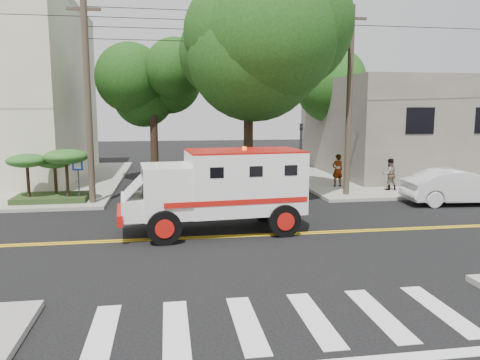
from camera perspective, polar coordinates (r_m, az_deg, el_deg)
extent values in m
plane|color=black|center=(15.90, -0.30, -6.84)|extent=(100.00, 100.00, 0.00)
cube|color=gray|center=(32.98, 19.78, 0.83)|extent=(17.00, 17.00, 0.15)
cube|color=#615B53|center=(33.91, 21.88, 6.14)|extent=(14.00, 12.00, 6.00)
cylinder|color=#382D23|center=(21.41, -18.02, 8.89)|extent=(0.28, 0.28, 9.00)
cylinder|color=#382D23|center=(23.02, 13.17, 9.03)|extent=(0.28, 0.28, 9.00)
cylinder|color=black|center=(22.00, 1.03, 6.68)|extent=(0.44, 0.44, 7.00)
sphere|color=#17390F|center=(22.16, 1.05, 15.76)|extent=(5.32, 5.32, 5.32)
sphere|color=#17390F|center=(21.73, 4.52, 17.40)|extent=(4.56, 4.56, 4.56)
cylinder|color=black|center=(27.20, -10.44, 5.43)|extent=(0.44, 0.44, 5.60)
sphere|color=#17390F|center=(27.20, -10.60, 11.32)|extent=(3.92, 3.92, 3.92)
sphere|color=#17390F|center=(26.66, -8.81, 12.33)|extent=(3.36, 3.36, 3.36)
cylinder|color=black|center=(32.99, 10.25, 6.26)|extent=(0.44, 0.44, 5.95)
sphere|color=#17390F|center=(33.02, 10.39, 11.43)|extent=(4.20, 4.20, 4.20)
sphere|color=#17390F|center=(32.79, 12.28, 12.18)|extent=(3.60, 3.60, 3.60)
cylinder|color=#3F3F42|center=(21.77, 7.40, 2.10)|extent=(0.12, 0.12, 3.60)
imported|color=#3F3F42|center=(21.66, 7.47, 5.65)|extent=(0.15, 0.18, 0.90)
cylinder|color=#3F3F42|center=(21.95, -19.07, -0.35)|extent=(0.06, 0.06, 2.00)
cube|color=#0C33A5|center=(21.79, -19.20, 1.70)|extent=(0.45, 0.03, 0.45)
cube|color=#1E3314|center=(22.91, -21.92, -2.00)|extent=(3.20, 2.00, 0.24)
cylinder|color=black|center=(22.71, -24.42, 0.01)|extent=(0.14, 0.14, 1.52)
ellipsoid|color=#174F1C|center=(22.61, -24.56, 2.16)|extent=(1.73, 1.73, 0.60)
cylinder|color=black|center=(23.15, -21.57, 0.13)|extent=(0.14, 0.14, 1.36)
ellipsoid|color=#174F1C|center=(23.06, -21.67, 2.01)|extent=(1.55, 1.55, 0.54)
cylinder|color=black|center=(22.11, -20.32, 0.25)|extent=(0.14, 0.14, 1.68)
ellipsoid|color=#174F1C|center=(22.00, -20.45, 2.68)|extent=(1.91, 1.91, 0.66)
cube|color=white|center=(16.30, 0.52, -0.19)|extent=(4.08, 2.63, 2.09)
cube|color=white|center=(15.88, -8.93, -1.25)|extent=(1.78, 2.33, 1.70)
cube|color=black|center=(15.76, -11.78, 0.25)|extent=(0.21, 1.69, 0.70)
cube|color=white|center=(15.92, -12.65, -3.16)|extent=(1.07, 2.07, 0.70)
cube|color=#B2130D|center=(15.97, -14.41, -4.10)|extent=(0.37, 2.15, 0.35)
cube|color=#B2130D|center=(16.17, 0.53, 3.59)|extent=(4.08, 2.63, 0.06)
cylinder|color=black|center=(14.98, -9.22, -5.75)|extent=(1.12, 0.41, 1.10)
cylinder|color=black|center=(17.15, -9.85, -3.94)|extent=(1.12, 0.41, 1.10)
cylinder|color=black|center=(15.79, 5.41, -4.93)|extent=(1.12, 0.41, 1.10)
cylinder|color=black|center=(17.86, 3.03, -3.32)|extent=(1.12, 0.41, 1.10)
imported|color=silver|center=(23.19, 25.05, -0.76)|extent=(4.92, 2.03, 1.58)
imported|color=gray|center=(25.52, 11.79, 1.17)|extent=(0.69, 0.52, 1.74)
imported|color=gray|center=(25.09, 17.75, 0.68)|extent=(0.82, 0.65, 1.62)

